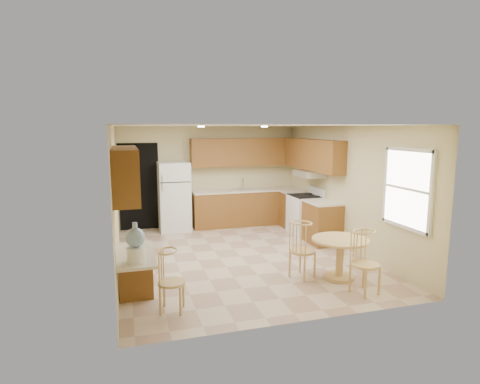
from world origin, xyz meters
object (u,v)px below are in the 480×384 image
object	(u,v)px
chair_table_a	(305,245)
chair_table_b	(369,258)
refrigerator	(174,196)
dining_table	(340,253)
water_crock	(136,244)
stove	(305,214)
chair_desk	(172,277)

from	to	relation	value
chair_table_a	chair_table_b	distance (m)	1.07
refrigerator	chair_table_a	distance (m)	4.14
dining_table	chair_table_b	size ratio (longest dim) A/B	0.97
dining_table	water_crock	distance (m)	3.32
stove	chair_desk	distance (m)	4.74
dining_table	chair_table_a	distance (m)	0.59
stove	chair_table_b	distance (m)	3.53
chair_table_a	chair_desk	bearing A→B (deg)	-103.53
refrigerator	stove	world-z (taller)	refrigerator
chair_table_b	chair_desk	distance (m)	2.84
stove	water_crock	world-z (taller)	water_crock
chair_desk	chair_table_a	bearing A→B (deg)	123.24
stove	chair_table_a	distance (m)	2.87
chair_table_a	water_crock	xyz separation A→B (m)	(-2.68, -0.67, 0.43)
dining_table	chair_desk	xyz separation A→B (m)	(-2.78, -0.48, 0.07)
stove	chair_table_b	bearing A→B (deg)	-100.51
chair_table_b	dining_table	bearing A→B (deg)	-100.77
refrigerator	stove	bearing A→B (deg)	-22.99
stove	dining_table	world-z (taller)	stove
chair_table_a	chair_desk	xyz separation A→B (m)	(-2.23, -0.64, -0.05)
stove	chair_desk	size ratio (longest dim) A/B	1.29
dining_table	stove	bearing A→B (deg)	75.80
chair_table_a	refrigerator	bearing A→B (deg)	173.61
water_crock	refrigerator	bearing A→B (deg)	76.78
stove	chair_table_a	size ratio (longest dim) A/B	1.17
chair_table_a	chair_table_b	xyz separation A→B (m)	(0.60, -0.89, 0.01)
refrigerator	stove	size ratio (longest dim) A/B	1.52
chair_desk	chair_table_b	bearing A→B (deg)	102.19
refrigerator	chair_desk	distance (m)	4.50
chair_table_a	water_crock	world-z (taller)	water_crock
stove	chair_table_b	xyz separation A→B (m)	(-0.64, -3.47, 0.11)
chair_desk	water_crock	size ratio (longest dim) A/B	1.64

